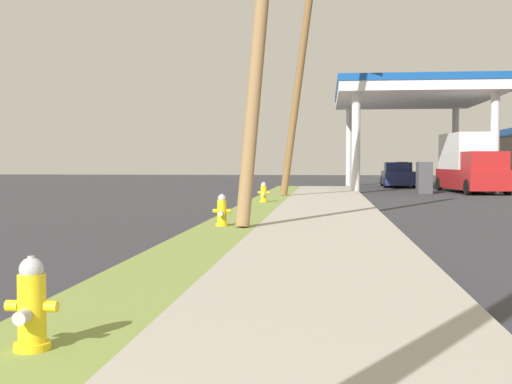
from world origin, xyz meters
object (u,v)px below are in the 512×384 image
at_px(fire_hydrant_nearest, 32,309).
at_px(truck_red_at_forecourt, 470,164).
at_px(fire_hydrant_second, 222,212).
at_px(fire_hydrant_third, 264,193).
at_px(utility_pole_midground, 262,5).
at_px(utility_pole_background, 300,74).
at_px(car_navy_by_near_pump, 398,176).

xyz_separation_m(fire_hydrant_nearest, truck_red_at_forecourt, (9.73, 30.80, 1.04)).
bearing_deg(truck_red_at_forecourt, fire_hydrant_second, -115.58).
xyz_separation_m(fire_hydrant_nearest, fire_hydrant_second, (-0.11, 10.26, 0.00)).
distance_m(fire_hydrant_third, truck_red_at_forecourt, 14.94).
bearing_deg(utility_pole_midground, utility_pole_background, 88.58).
distance_m(fire_hydrant_second, utility_pole_background, 14.62).
distance_m(utility_pole_midground, car_navy_by_near_pump, 28.55).
distance_m(fire_hydrant_nearest, fire_hydrant_third, 19.52).
distance_m(car_navy_by_near_pump, truck_red_at_forecourt, 7.97).
xyz_separation_m(fire_hydrant_third, utility_pole_background, (1.13, 4.44, 4.95)).
relative_size(fire_hydrant_second, fire_hydrant_third, 1.00).
bearing_deg(fire_hydrant_second, utility_pole_background, 84.89).
xyz_separation_m(fire_hydrant_nearest, car_navy_by_near_pump, (6.77, 38.16, 0.28)).
xyz_separation_m(fire_hydrant_third, car_navy_by_near_pump, (6.79, 18.65, 0.28)).
bearing_deg(fire_hydrant_second, utility_pole_midground, 21.70).
height_order(fire_hydrant_second, fire_hydrant_third, same).
relative_size(fire_hydrant_nearest, car_navy_by_near_pump, 0.16).
relative_size(fire_hydrant_nearest, fire_hydrant_second, 1.00).
xyz_separation_m(fire_hydrant_second, car_navy_by_near_pump, (6.88, 27.90, 0.28)).
xyz_separation_m(fire_hydrant_second, utility_pole_background, (1.22, 13.70, 4.95)).
relative_size(utility_pole_background, car_navy_by_near_pump, 2.29).
height_order(fire_hydrant_nearest, utility_pole_background, utility_pole_background).
distance_m(fire_hydrant_second, car_navy_by_near_pump, 28.74).
height_order(utility_pole_background, truck_red_at_forecourt, utility_pole_background).
height_order(fire_hydrant_third, car_navy_by_near_pump, car_navy_by_near_pump).
bearing_deg(truck_red_at_forecourt, car_navy_by_near_pump, 111.88).
height_order(fire_hydrant_nearest, fire_hydrant_second, same).
distance_m(fire_hydrant_third, car_navy_by_near_pump, 19.84).
distance_m(utility_pole_midground, utility_pole_background, 13.35).
xyz_separation_m(utility_pole_background, car_navy_by_near_pump, (5.65, 14.21, -4.68)).
bearing_deg(fire_hydrant_second, fire_hydrant_nearest, -89.41).
height_order(utility_pole_midground, truck_red_at_forecourt, utility_pole_midground).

